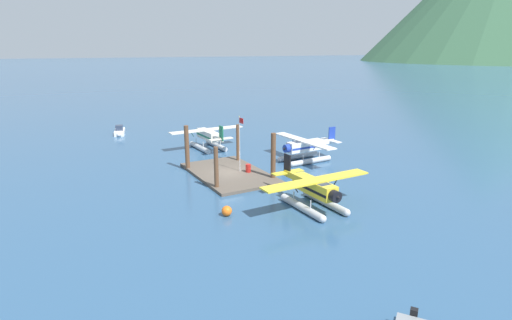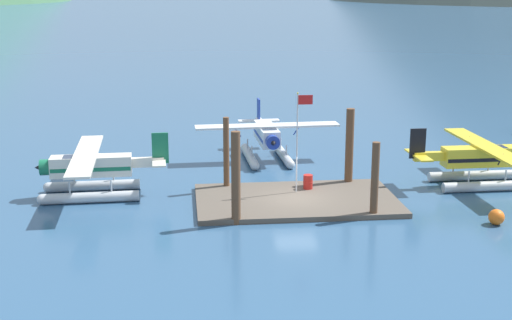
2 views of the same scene
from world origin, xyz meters
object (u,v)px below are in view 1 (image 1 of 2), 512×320
Objects in this scene: fuel_drum at (248,168)px; seaplane_white_bow_centre at (305,149)px; seaplane_yellow_stbd_fwd at (314,191)px; boat_white_open_sw at (120,131)px; seaplane_cream_port_fwd at (208,137)px; flagpole at (240,137)px; mooring_buoy at (227,211)px.

seaplane_white_bow_centre is (-1.53, 8.57, 0.84)m from fuel_drum.
seaplane_yellow_stbd_fwd is 2.17× the size of boat_white_open_sw.
boat_white_open_sw is at bearing -151.12° from seaplane_cream_port_fwd.
flagpole reaches higher than seaplane_cream_port_fwd.
seaplane_cream_port_fwd is at bearing 173.99° from flagpole.
flagpole is at bearing -6.01° from seaplane_cream_port_fwd.
seaplane_white_bow_centre is at bearing 100.12° from fuel_drum.
seaplane_white_bow_centre reaches higher than boat_white_open_sw.
boat_white_open_sw is at bearing -164.54° from fuel_drum.
flagpole is 29.46m from boat_white_open_sw.
seaplane_white_bow_centre is (-12.70, 8.07, 0.00)m from seaplane_yellow_stbd_fwd.
seaplane_cream_port_fwd is at bearing 176.91° from fuel_drum.
seaplane_yellow_stbd_fwd is 1.00× the size of seaplane_white_bow_centre.
mooring_buoy is 7.65m from seaplane_yellow_stbd_fwd.
mooring_buoy is at bearing -18.61° from seaplane_cream_port_fwd.
seaplane_cream_port_fwd is 1.00× the size of seaplane_white_bow_centre.
mooring_buoy is (9.07, -6.77, -0.31)m from fuel_drum.
flagpole reaches higher than fuel_drum.
seaplane_yellow_stbd_fwd and seaplane_white_bow_centre have the same top height.
seaplane_yellow_stbd_fwd is 41.06m from boat_white_open_sw.
seaplane_white_bow_centre is (11.63, 7.86, 0.00)m from seaplane_cream_port_fwd.
flagpole is at bearing -174.71° from seaplane_yellow_stbd_fwd.
flagpole reaches higher than seaplane_yellow_stbd_fwd.
seaplane_yellow_stbd_fwd is at bearing 2.55° from fuel_drum.
flagpole is 1.27× the size of boat_white_open_sw.
boat_white_open_sw is at bearing -178.13° from mooring_buoy.
flagpole reaches higher than boat_white_open_sw.
seaplane_cream_port_fwd is at bearing 179.50° from seaplane_yellow_stbd_fwd.
seaplane_yellow_stbd_fwd is at bearing 5.29° from flagpole.
flagpole reaches higher than mooring_buoy.
mooring_buoy is 0.08× the size of seaplane_white_bow_centre.
seaplane_yellow_stbd_fwd is (2.10, 7.27, 1.15)m from mooring_buoy.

